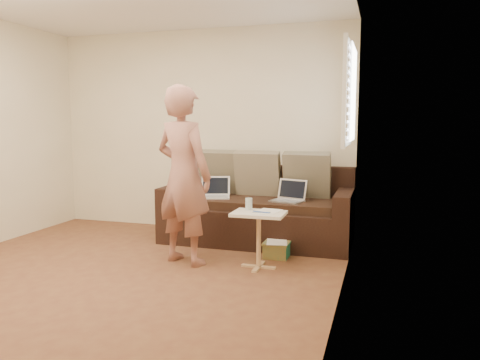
% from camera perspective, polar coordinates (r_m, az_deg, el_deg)
% --- Properties ---
extents(floor, '(4.50, 4.50, 0.00)m').
position_cam_1_polar(floor, '(4.43, -15.75, -11.88)').
color(floor, brown).
rests_on(floor, ground).
extents(wall_back, '(4.00, 0.00, 4.00)m').
position_cam_1_polar(wall_back, '(6.20, -4.80, 5.98)').
color(wall_back, beige).
rests_on(wall_back, ground).
extents(wall_right, '(0.00, 4.50, 4.50)m').
position_cam_1_polar(wall_right, '(3.52, 12.14, 4.99)').
color(wall_right, beige).
rests_on(wall_right, ground).
extents(window_blinds, '(0.12, 0.88, 1.08)m').
position_cam_1_polar(window_blinds, '(5.02, 13.20, 10.13)').
color(window_blinds, white).
rests_on(window_blinds, wall_right).
extents(sofa, '(2.20, 0.95, 0.85)m').
position_cam_1_polar(sofa, '(5.55, 2.13, -3.22)').
color(sofa, black).
rests_on(sofa, ground).
extents(pillow_left, '(0.55, 0.29, 0.57)m').
position_cam_1_polar(pillow_left, '(5.91, -2.87, 0.99)').
color(pillow_left, '#65594A').
rests_on(pillow_left, sofa).
extents(pillow_mid, '(0.55, 0.27, 0.57)m').
position_cam_1_polar(pillow_mid, '(5.70, 2.16, 0.76)').
color(pillow_mid, '#746D53').
rests_on(pillow_mid, sofa).
extents(pillow_right, '(0.55, 0.28, 0.57)m').
position_cam_1_polar(pillow_right, '(5.58, 8.14, 0.56)').
color(pillow_right, '#65594A').
rests_on(pillow_right, sofa).
extents(laptop_silver, '(0.41, 0.34, 0.23)m').
position_cam_1_polar(laptop_silver, '(5.31, 5.72, -2.67)').
color(laptop_silver, '#B7BABC').
rests_on(laptop_silver, sofa).
extents(laptop_white, '(0.40, 0.35, 0.25)m').
position_cam_1_polar(laptop_white, '(5.58, -3.06, -2.17)').
color(laptop_white, white).
rests_on(laptop_white, sofa).
extents(person, '(0.75, 0.62, 1.78)m').
position_cam_1_polar(person, '(4.68, -6.89, 0.57)').
color(person, '#9F5757').
rests_on(person, ground).
extents(side_table, '(0.50, 0.35, 0.55)m').
position_cam_1_polar(side_table, '(4.59, 2.29, -7.33)').
color(side_table, silver).
rests_on(side_table, ground).
extents(drinking_glass, '(0.07, 0.07, 0.12)m').
position_cam_1_polar(drinking_glass, '(4.62, 1.08, -2.94)').
color(drinking_glass, silver).
rests_on(drinking_glass, side_table).
extents(scissors, '(0.20, 0.14, 0.02)m').
position_cam_1_polar(scissors, '(4.48, 2.63, -3.95)').
color(scissors, silver).
rests_on(scissors, side_table).
extents(paper_on_table, '(0.25, 0.33, 0.00)m').
position_cam_1_polar(paper_on_table, '(4.55, 3.37, -3.84)').
color(paper_on_table, white).
rests_on(paper_on_table, side_table).
extents(striped_box, '(0.27, 0.27, 0.17)m').
position_cam_1_polar(striped_box, '(5.00, 4.50, -8.41)').
color(striped_box, orange).
rests_on(striped_box, ground).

